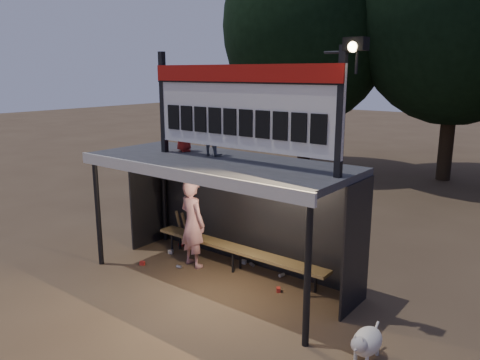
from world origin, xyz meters
name	(u,v)px	position (x,y,z in m)	size (l,w,h in m)	color
ground	(219,280)	(0.00, 0.00, 0.00)	(80.00, 80.00, 0.00)	#4F3B27
player	(193,223)	(-0.85, 0.21, 0.90)	(0.65, 0.43, 1.79)	white
child_a	(212,131)	(-0.36, 0.27, 2.77)	(0.44, 0.34, 0.91)	slate
child_b	(184,129)	(-1.11, 0.29, 2.75)	(0.42, 0.28, 0.87)	#B0211B
dugout_shelter	(226,183)	(0.00, 0.24, 1.85)	(5.10, 2.08, 2.32)	#39393B
scoreboard_assembly	(242,104)	(0.56, -0.01, 3.32)	(4.10, 0.27, 1.99)	black
bench	(237,250)	(0.00, 0.55, 0.43)	(4.00, 0.35, 0.48)	olive
tree_left	(308,27)	(-4.00, 10.00, 5.51)	(6.46, 6.46, 9.27)	black
tree_mid	(460,1)	(1.00, 11.50, 6.17)	(7.22, 7.22, 10.36)	#312316
dog	(366,342)	(3.23, -0.72, 0.28)	(0.36, 0.81, 0.49)	white
bats	(186,230)	(-1.64, 0.82, 0.43)	(0.48, 0.33, 0.84)	#A7844E
litter	(214,264)	(-0.51, 0.44, 0.04)	(3.10, 1.44, 0.08)	red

